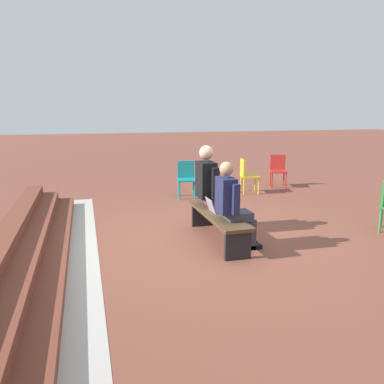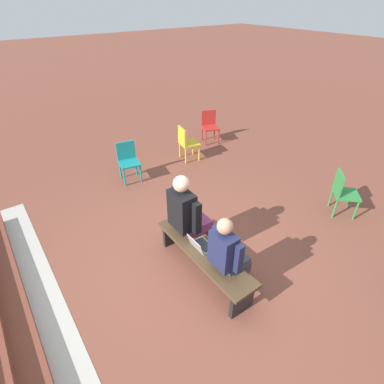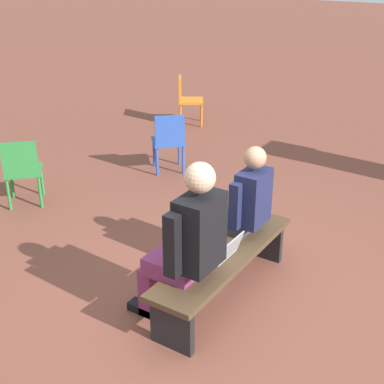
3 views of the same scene
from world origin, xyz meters
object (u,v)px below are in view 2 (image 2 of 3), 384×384
object	(u,v)px
person_adult	(189,214)
laptop	(200,245)
plastic_chair_near_bench_right	(186,141)
plastic_chair_near_bench_left	(343,191)
plastic_chair_far_right	(128,159)
person_student	(229,253)
bench	(204,255)
plastic_chair_by_pillar	(210,124)

from	to	relation	value
person_adult	laptop	world-z (taller)	person_adult
plastic_chair_near_bench_right	laptop	bearing A→B (deg)	148.06
plastic_chair_near_bench_right	plastic_chair_near_bench_left	bearing A→B (deg)	-162.81
person_adult	plastic_chair_far_right	world-z (taller)	person_adult
person_student	laptop	world-z (taller)	person_student
person_adult	plastic_chair_near_bench_right	size ratio (longest dim) A/B	1.72
bench	laptop	world-z (taller)	laptop
person_student	laptop	distance (m)	0.54
plastic_chair_by_pillar	person_adult	bearing A→B (deg)	136.96
person_student	plastic_chair_near_bench_right	bearing A→B (deg)	-27.22
laptop	plastic_chair_near_bench_right	world-z (taller)	plastic_chair_near_bench_right
person_student	plastic_chair_near_bench_right	world-z (taller)	person_student
plastic_chair_near_bench_left	person_adult	bearing A→B (deg)	74.39
bench	person_student	distance (m)	0.55
plastic_chair_near_bench_right	plastic_chair_near_bench_left	world-z (taller)	same
person_adult	plastic_chair_by_pillar	xyz separation A→B (m)	(3.16, -2.95, -0.28)
plastic_chair_near_bench_left	plastic_chair_by_pillar	world-z (taller)	same
plastic_chair_near_bench_right	person_adult	bearing A→B (deg)	145.50
plastic_chair_near_bench_right	plastic_chair_by_pillar	size ratio (longest dim) A/B	1.00
person_adult	laptop	xyz separation A→B (m)	(-0.41, 0.09, -0.26)
bench	plastic_chair_near_bench_right	bearing A→B (deg)	-31.19
plastic_chair_by_pillar	person_student	bearing A→B (deg)	143.90
bench	laptop	xyz separation A→B (m)	(0.07, 0.01, 0.15)
bench	plastic_chair_near_bench_left	bearing A→B (deg)	-96.29
laptop	plastic_chair_near_bench_left	world-z (taller)	plastic_chair_near_bench_left
plastic_chair_far_right	plastic_chair_near_bench_left	distance (m)	4.29
plastic_chair_far_right	plastic_chair_by_pillar	world-z (taller)	same
person_student	plastic_chair_near_bench_left	size ratio (longest dim) A/B	1.54
plastic_chair_by_pillar	plastic_chair_near_bench_left	bearing A→B (deg)	178.73
plastic_chair_near_bench_left	bench	bearing A→B (deg)	83.71
plastic_chair_far_right	plastic_chair_by_pillar	size ratio (longest dim) A/B	1.00
plastic_chair_near_bench_left	plastic_chair_by_pillar	xyz separation A→B (m)	(3.96, -0.09, 0.00)
person_student	plastic_chair_far_right	size ratio (longest dim) A/B	1.54
laptop	plastic_chair_near_bench_right	size ratio (longest dim) A/B	0.38
person_student	person_adult	size ratio (longest dim) A/B	0.90
plastic_chair_far_right	plastic_chair_near_bench_left	size ratio (longest dim) A/B	1.00
bench	plastic_chair_by_pillar	bearing A→B (deg)	-39.75
person_adult	plastic_chair_by_pillar	bearing A→B (deg)	-43.04
person_student	plastic_chair_by_pillar	world-z (taller)	person_student
person_adult	plastic_chair_by_pillar	distance (m)	4.33
plastic_chair_near_bench_right	plastic_chair_by_pillar	distance (m)	1.26
plastic_chair_near_bench_left	plastic_chair_by_pillar	bearing A→B (deg)	-1.27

